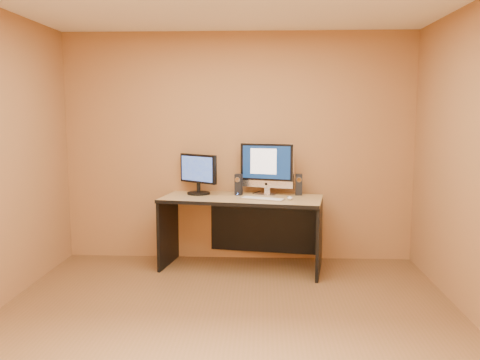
% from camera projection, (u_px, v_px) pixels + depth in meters
% --- Properties ---
extents(floor, '(4.00, 4.00, 0.00)m').
position_uv_depth(floor, '(226.00, 329.00, 4.01)').
color(floor, brown).
rests_on(floor, ground).
extents(walls, '(4.00, 4.00, 2.60)m').
position_uv_depth(walls, '(225.00, 165.00, 3.84)').
color(walls, olive).
rests_on(walls, ground).
extents(desk, '(1.80, 1.01, 0.79)m').
position_uv_depth(desk, '(242.00, 233.00, 5.53)').
color(desk, tan).
rests_on(desk, ground).
extents(imac, '(0.65, 0.39, 0.59)m').
position_uv_depth(imac, '(266.00, 169.00, 5.60)').
color(imac, silver).
rests_on(imac, desk).
extents(second_monitor, '(0.57, 0.50, 0.45)m').
position_uv_depth(second_monitor, '(198.00, 174.00, 5.66)').
color(second_monitor, black).
rests_on(second_monitor, desk).
extents(speaker_left, '(0.09, 0.09, 0.23)m').
position_uv_depth(speaker_left, '(239.00, 185.00, 5.61)').
color(speaker_left, black).
rests_on(speaker_left, desk).
extents(speaker_right, '(0.07, 0.08, 0.23)m').
position_uv_depth(speaker_right, '(299.00, 185.00, 5.61)').
color(speaker_right, black).
rests_on(speaker_right, desk).
extents(keyboard, '(0.47, 0.28, 0.02)m').
position_uv_depth(keyboard, '(262.00, 199.00, 5.33)').
color(keyboard, silver).
rests_on(keyboard, desk).
extents(mouse, '(0.06, 0.11, 0.04)m').
position_uv_depth(mouse, '(290.00, 198.00, 5.32)').
color(mouse, silver).
rests_on(mouse, desk).
extents(cable_a, '(0.05, 0.23, 0.01)m').
position_uv_depth(cable_a, '(271.00, 193.00, 5.75)').
color(cable_a, black).
rests_on(cable_a, desk).
extents(cable_b, '(0.09, 0.18, 0.01)m').
position_uv_depth(cable_b, '(257.00, 192.00, 5.79)').
color(cable_b, black).
rests_on(cable_b, desk).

